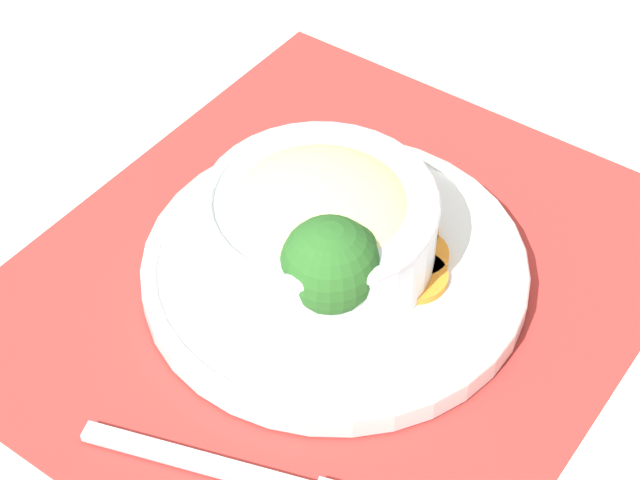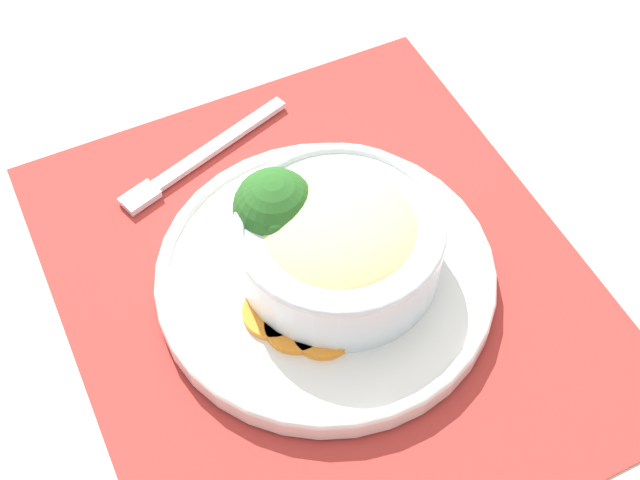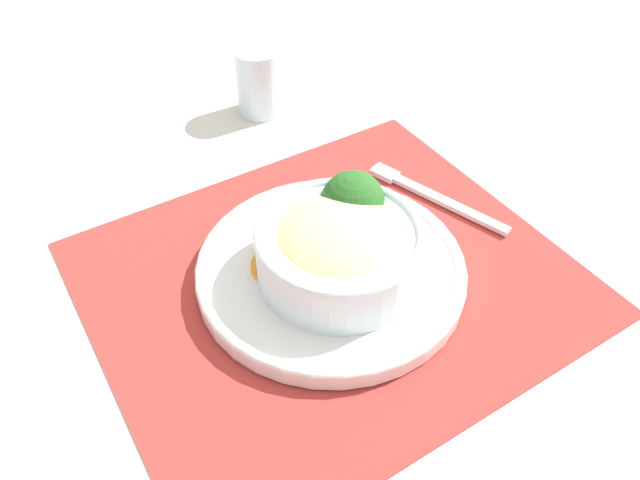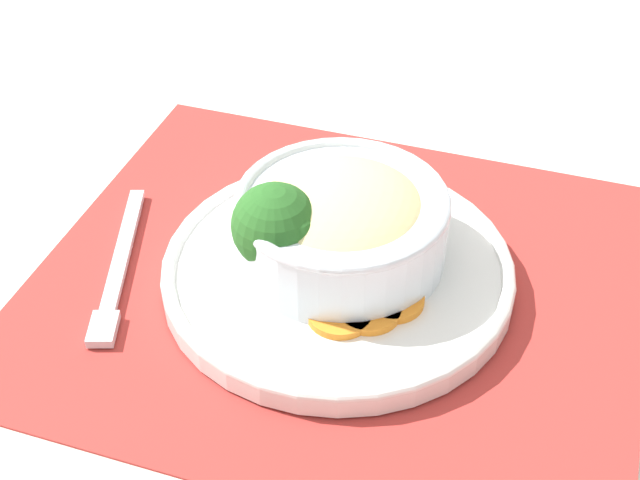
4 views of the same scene
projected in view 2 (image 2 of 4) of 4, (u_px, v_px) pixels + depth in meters
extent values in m
plane|color=beige|center=(325.00, 285.00, 0.73)|extent=(4.00, 4.00, 0.00)
cube|color=#B2332D|center=(325.00, 284.00, 0.73)|extent=(0.51, 0.45, 0.00)
cylinder|color=white|center=(325.00, 277.00, 0.72)|extent=(0.27, 0.27, 0.02)
torus|color=white|center=(326.00, 272.00, 0.71)|extent=(0.27, 0.27, 0.01)
cylinder|color=silver|center=(336.00, 242.00, 0.70)|extent=(0.16, 0.16, 0.05)
torus|color=silver|center=(337.00, 221.00, 0.67)|extent=(0.16, 0.16, 0.01)
ellipsoid|color=beige|center=(336.00, 231.00, 0.68)|extent=(0.13, 0.13, 0.06)
cylinder|color=#84AD5B|center=(276.00, 236.00, 0.72)|extent=(0.03, 0.03, 0.02)
sphere|color=#286023|center=(275.00, 209.00, 0.69)|extent=(0.07, 0.07, 0.07)
sphere|color=#286023|center=(277.00, 225.00, 0.67)|extent=(0.03, 0.03, 0.03)
sphere|color=#286023|center=(271.00, 189.00, 0.70)|extent=(0.03, 0.03, 0.03)
cylinder|color=orange|center=(273.00, 312.00, 0.69)|extent=(0.05, 0.05, 0.01)
cylinder|color=orange|center=(296.00, 325.00, 0.68)|extent=(0.05, 0.05, 0.01)
cylinder|color=orange|center=(323.00, 331.00, 0.68)|extent=(0.05, 0.05, 0.01)
cube|color=silver|center=(208.00, 152.00, 0.80)|extent=(0.05, 0.18, 0.01)
cube|color=silver|center=(140.00, 198.00, 0.77)|extent=(0.03, 0.04, 0.01)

